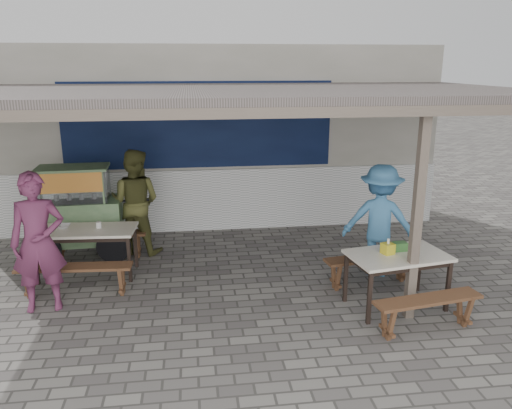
{
  "coord_description": "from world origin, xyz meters",
  "views": [
    {
      "loc": [
        -0.36,
        -6.42,
        3.16
      ],
      "look_at": [
        0.6,
        0.9,
        1.07
      ],
      "focal_mm": 35.0,
      "sensor_mm": 36.0,
      "label": 1
    }
  ],
  "objects_px": {
    "bench_right_wall": "(370,264)",
    "patron_right_table": "(380,220)",
    "table_right": "(398,260)",
    "vendor_cart": "(78,209)",
    "donation_box": "(400,246)",
    "patron_street_side": "(38,243)",
    "bench_right_street": "(428,307)",
    "bench_left_street": "(75,273)",
    "condiment_bowl": "(64,226)",
    "tissue_box": "(388,249)",
    "patron_wall_side": "(135,202)",
    "condiment_jar": "(99,225)",
    "bench_left_wall": "(99,239)",
    "table_left": "(86,234)"
  },
  "relations": [
    {
      "from": "bench_left_wall",
      "to": "patron_wall_side",
      "type": "bearing_deg",
      "value": 22.64
    },
    {
      "from": "bench_right_street",
      "to": "bench_left_street",
      "type": "bearing_deg",
      "value": 151.06
    },
    {
      "from": "bench_right_wall",
      "to": "vendor_cart",
      "type": "relative_size",
      "value": 0.72
    },
    {
      "from": "patron_wall_side",
      "to": "tissue_box",
      "type": "bearing_deg",
      "value": 162.48
    },
    {
      "from": "bench_right_wall",
      "to": "patron_right_table",
      "type": "distance_m",
      "value": 0.71
    },
    {
      "from": "bench_right_street",
      "to": "tissue_box",
      "type": "height_order",
      "value": "tissue_box"
    },
    {
      "from": "bench_right_wall",
      "to": "tissue_box",
      "type": "bearing_deg",
      "value": -101.24
    },
    {
      "from": "patron_street_side",
      "to": "tissue_box",
      "type": "relative_size",
      "value": 13.09
    },
    {
      "from": "tissue_box",
      "to": "condiment_bowl",
      "type": "relative_size",
      "value": 0.7
    },
    {
      "from": "patron_right_table",
      "to": "condiment_jar",
      "type": "bearing_deg",
      "value": 16.7
    },
    {
      "from": "tissue_box",
      "to": "bench_right_wall",
      "type": "bearing_deg",
      "value": 88.18
    },
    {
      "from": "bench_left_street",
      "to": "bench_right_street",
      "type": "distance_m",
      "value": 4.71
    },
    {
      "from": "patron_right_table",
      "to": "patron_wall_side",
      "type": "bearing_deg",
      "value": 3.37
    },
    {
      "from": "table_right",
      "to": "condiment_jar",
      "type": "bearing_deg",
      "value": 148.8
    },
    {
      "from": "condiment_jar",
      "to": "table_right",
      "type": "bearing_deg",
      "value": -21.78
    },
    {
      "from": "bench_left_wall",
      "to": "vendor_cart",
      "type": "xyz_separation_m",
      "value": [
        -0.3,
        0.11,
        0.5
      ]
    },
    {
      "from": "patron_wall_side",
      "to": "tissue_box",
      "type": "relative_size",
      "value": 12.65
    },
    {
      "from": "bench_right_street",
      "to": "condiment_bowl",
      "type": "xyz_separation_m",
      "value": [
        -4.73,
        2.38,
        0.44
      ]
    },
    {
      "from": "bench_left_street",
      "to": "donation_box",
      "type": "relative_size",
      "value": 9.02
    },
    {
      "from": "bench_left_street",
      "to": "patron_wall_side",
      "type": "distance_m",
      "value": 1.86
    },
    {
      "from": "bench_right_street",
      "to": "bench_right_wall",
      "type": "relative_size",
      "value": 1.0
    },
    {
      "from": "condiment_bowl",
      "to": "condiment_jar",
      "type": "bearing_deg",
      "value": -6.75
    },
    {
      "from": "bench_right_street",
      "to": "tissue_box",
      "type": "bearing_deg",
      "value": 99.64
    },
    {
      "from": "condiment_bowl",
      "to": "table_right",
      "type": "bearing_deg",
      "value": -20.17
    },
    {
      "from": "table_right",
      "to": "condiment_jar",
      "type": "xyz_separation_m",
      "value": [
        -4.08,
        1.63,
        0.13
      ]
    },
    {
      "from": "patron_street_side",
      "to": "condiment_bowl",
      "type": "distance_m",
      "value": 1.16
    },
    {
      "from": "bench_right_wall",
      "to": "condiment_jar",
      "type": "distance_m",
      "value": 4.11
    },
    {
      "from": "donation_box",
      "to": "patron_street_side",
      "type": "bearing_deg",
      "value": 174.79
    },
    {
      "from": "condiment_bowl",
      "to": "donation_box",
      "type": "bearing_deg",
      "value": -18.59
    },
    {
      "from": "table_right",
      "to": "bench_right_wall",
      "type": "height_order",
      "value": "table_right"
    },
    {
      "from": "patron_wall_side",
      "to": "patron_right_table",
      "type": "relative_size",
      "value": 1.04
    },
    {
      "from": "tissue_box",
      "to": "condiment_bowl",
      "type": "height_order",
      "value": "tissue_box"
    },
    {
      "from": "patron_right_table",
      "to": "vendor_cart",
      "type": "bearing_deg",
      "value": 8.34
    },
    {
      "from": "patron_street_side",
      "to": "bench_right_street",
      "type": "bearing_deg",
      "value": -22.55
    },
    {
      "from": "patron_wall_side",
      "to": "donation_box",
      "type": "distance_m",
      "value": 4.39
    },
    {
      "from": "bench_left_wall",
      "to": "table_right",
      "type": "height_order",
      "value": "table_right"
    },
    {
      "from": "patron_street_side",
      "to": "patron_right_table",
      "type": "xyz_separation_m",
      "value": [
        4.8,
        0.54,
        -0.07
      ]
    },
    {
      "from": "bench_right_wall",
      "to": "patron_right_table",
      "type": "bearing_deg",
      "value": 46.48
    },
    {
      "from": "patron_street_side",
      "to": "table_right",
      "type": "bearing_deg",
      "value": -14.71
    },
    {
      "from": "bench_right_wall",
      "to": "table_right",
      "type": "bearing_deg",
      "value": -90.0
    },
    {
      "from": "table_right",
      "to": "tissue_box",
      "type": "relative_size",
      "value": 9.7
    },
    {
      "from": "bench_left_street",
      "to": "vendor_cart",
      "type": "relative_size",
      "value": 0.82
    },
    {
      "from": "patron_street_side",
      "to": "patron_right_table",
      "type": "relative_size",
      "value": 1.08
    },
    {
      "from": "table_left",
      "to": "patron_wall_side",
      "type": "bearing_deg",
      "value": 57.97
    },
    {
      "from": "donation_box",
      "to": "bench_left_wall",
      "type": "bearing_deg",
      "value": 153.15
    },
    {
      "from": "tissue_box",
      "to": "condiment_jar",
      "type": "bearing_deg",
      "value": 157.96
    },
    {
      "from": "table_right",
      "to": "vendor_cart",
      "type": "bearing_deg",
      "value": 142.66
    },
    {
      "from": "donation_box",
      "to": "patron_right_table",
      "type": "bearing_deg",
      "value": 84.89
    },
    {
      "from": "bench_left_street",
      "to": "condiment_jar",
      "type": "distance_m",
      "value": 0.91
    },
    {
      "from": "table_right",
      "to": "bench_right_street",
      "type": "xyz_separation_m",
      "value": [
        0.11,
        -0.69,
        -0.34
      ]
    }
  ]
}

